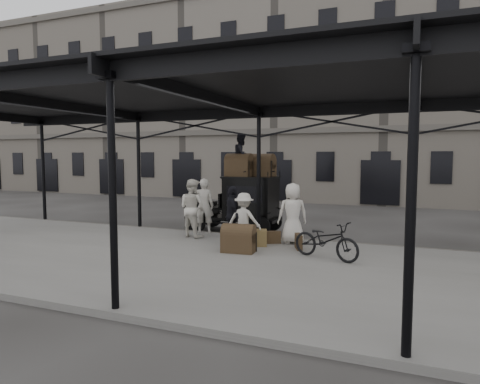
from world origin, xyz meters
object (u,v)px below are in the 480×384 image
Objects in this scene: taxi at (243,201)px; steamer_trunk_platform at (239,240)px; porter_official at (233,215)px; bicycle at (326,240)px; porter_left at (204,206)px; steamer_trunk_roof_near at (239,167)px.

taxi is 3.87× the size of steamer_trunk_platform.
porter_official is 0.93× the size of bicycle.
porter_left is 1.99m from steamer_trunk_roof_near.
steamer_trunk_roof_near is at bearing -156.68° from porter_left.
steamer_trunk_platform is (0.64, -1.05, -0.58)m from porter_official.
porter_official is at bearing 115.98° from steamer_trunk_platform.
steamer_trunk_roof_near is (0.96, 1.03, 1.40)m from porter_left.
porter_left reaches higher than porter_official.
taxi is 5.33m from bicycle.
taxi is at bearing 67.34° from bicycle.
taxi is 1.36m from steamer_trunk_roof_near.
porter_left is at bearing 10.63° from porter_official.
porter_official is (0.71, -2.71, -0.13)m from taxi.
porter_left is at bearing 128.57° from steamer_trunk_platform.
porter_official is at bearing 117.16° from porter_left.
taxi is 1.85× the size of bicycle.
porter_official is 3.31m from bicycle.
taxi is 3.75× the size of steamer_trunk_roof_near.
taxi is at bearing -152.85° from porter_left.
porter_left is at bearing -129.27° from taxi.
steamer_trunk_roof_near reaches higher than porter_left.
steamer_trunk_roof_near is 1.03× the size of steamer_trunk_platform.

